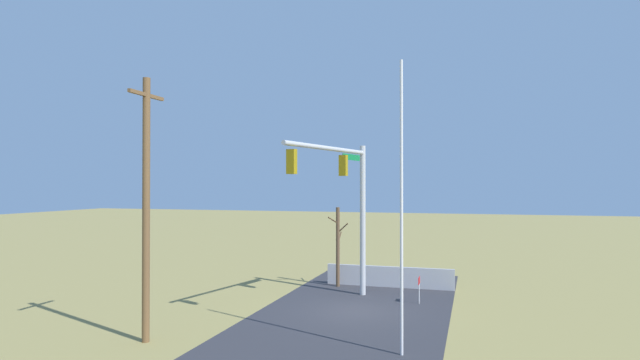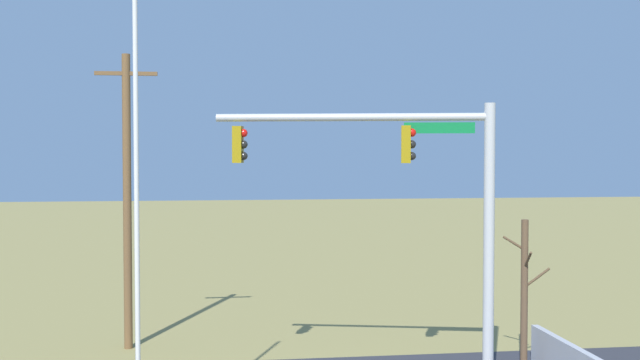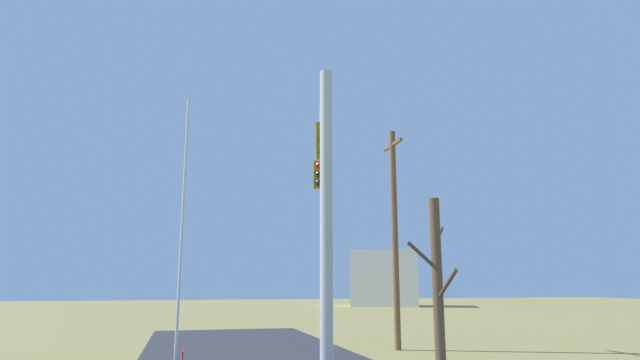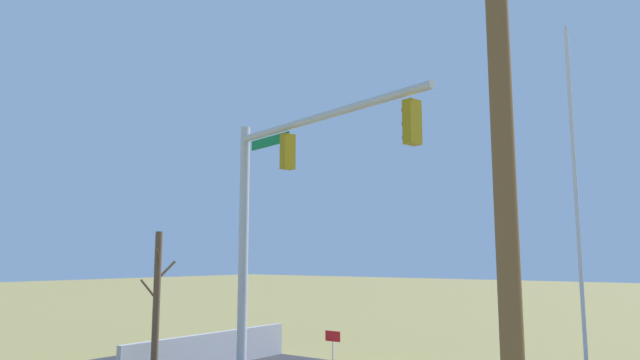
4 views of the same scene
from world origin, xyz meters
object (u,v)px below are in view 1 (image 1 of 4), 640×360
bare_tree (338,246)px  open_sign (419,284)px  flagpole (402,207)px  utility_pole (146,205)px  signal_mast (346,191)px

bare_tree → open_sign: (-2.83, -4.59, -1.27)m
open_sign → flagpole: bearing=-178.5°
open_sign → utility_pole: bearing=135.0°
bare_tree → open_sign: 5.54m
bare_tree → signal_mast: bearing=-159.1°
signal_mast → flagpole: flagpole is taller
open_sign → signal_mast: bearing=100.6°
utility_pole → bare_tree: utility_pole is taller
flagpole → bare_tree: bearing=25.2°
signal_mast → utility_pole: 9.46m
signal_mast → utility_pole: size_ratio=0.81×
utility_pole → bare_tree: 12.25m
flagpole → bare_tree: 11.52m
signal_mast → open_sign: bearing=-79.4°
flagpole → open_sign: bearing=1.5°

